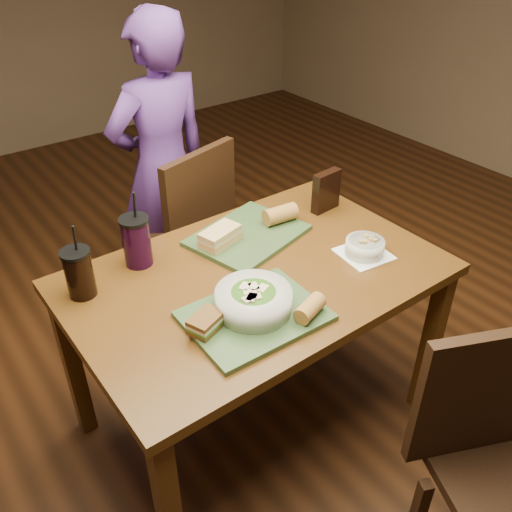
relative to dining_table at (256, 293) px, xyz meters
The scene contains 16 objects.
ground 0.66m from the dining_table, ahead, with size 6.00×6.00×0.00m, color #381C0B.
dining_table is the anchor object (origin of this frame).
chair_near 0.91m from the dining_table, 75.84° to the right, with size 0.51×0.53×0.90m.
chair_far 0.70m from the dining_table, 79.04° to the left, with size 0.52×0.53×0.97m.
diner 1.01m from the dining_table, 80.37° to the left, with size 0.54×0.36×1.48m, color #522B77.
tray_near 0.27m from the dining_table, 128.05° to the right, with size 0.42×0.32×0.02m, color #344D28.
tray_far 0.26m from the dining_table, 60.88° to the left, with size 0.42×0.32×0.02m, color #344D28.
salad_bowl 0.27m from the dining_table, 128.88° to the right, with size 0.24×0.24×0.08m.
soup_bowl 0.43m from the dining_table, 20.91° to the right, with size 0.19×0.19×0.07m.
sandwich_near 0.38m from the dining_table, 152.14° to the right, with size 0.13×0.11×0.05m.
sandwich_far 0.25m from the dining_table, 92.81° to the left, with size 0.17×0.12×0.06m.
baguette_near 0.33m from the dining_table, 93.63° to the right, with size 0.06×0.06×0.11m, color #AD7533.
baguette_far 0.37m from the dining_table, 36.49° to the left, with size 0.07×0.07×0.14m, color #AD7533.
cup_cola 0.61m from the dining_table, 155.19° to the left, with size 0.10×0.10×0.27m.
cup_berry 0.46m from the dining_table, 135.15° to the left, with size 0.11×0.11×0.29m.
chip_bag 0.57m from the dining_table, 20.70° to the left, with size 0.13×0.04×0.17m, color black.
Camera 1 is at (-0.93, -1.24, 1.87)m, focal length 38.00 mm.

